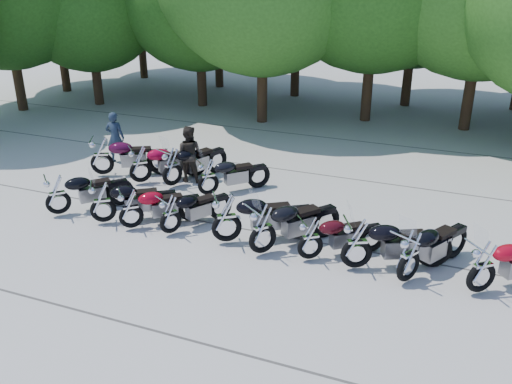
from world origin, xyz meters
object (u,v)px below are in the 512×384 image
at_px(motorcycle_11, 140,163).
at_px(rider_0, 115,137).
at_px(motorcycle_0, 57,194).
at_px(motorcycle_3, 170,213).
at_px(motorcycle_12, 172,166).
at_px(motorcycle_9, 483,266).
at_px(motorcycle_6, 311,237).
at_px(rider_1, 189,154).
at_px(motorcycle_8, 410,255).
at_px(motorcycle_7, 357,243).
at_px(motorcycle_5, 263,228).
at_px(motorcycle_10, 101,155).
at_px(motorcycle_4, 227,217).
at_px(motorcycle_13, 208,176).
at_px(motorcycle_1, 102,201).
at_px(motorcycle_2, 131,208).

relative_size(motorcycle_11, rider_0, 1.37).
relative_size(motorcycle_0, motorcycle_3, 1.10).
xyz_separation_m(motorcycle_12, rider_0, (-2.92, 1.29, 0.19)).
height_order(motorcycle_9, motorcycle_12, motorcycle_12).
height_order(motorcycle_6, rider_1, rider_1).
bearing_deg(motorcycle_9, motorcycle_6, 49.32).
height_order(motorcycle_11, rider_1, rider_1).
height_order(motorcycle_9, rider_0, rider_0).
relative_size(motorcycle_8, motorcycle_12, 0.98).
height_order(motorcycle_0, motorcycle_7, motorcycle_7).
relative_size(motorcycle_3, motorcycle_6, 0.98).
xyz_separation_m(motorcycle_5, motorcycle_7, (2.18, 0.13, -0.01)).
relative_size(motorcycle_0, motorcycle_6, 1.08).
height_order(motorcycle_10, motorcycle_11, motorcycle_10).
bearing_deg(motorcycle_5, motorcycle_7, -138.36).
xyz_separation_m(motorcycle_5, motorcycle_9, (4.77, 0.12, -0.03)).
xyz_separation_m(motorcycle_7, rider_0, (-9.15, 4.03, 0.19)).
bearing_deg(motorcycle_5, motorcycle_9, -140.38).
distance_m(motorcycle_4, motorcycle_12, 4.05).
bearing_deg(motorcycle_13, motorcycle_4, 168.66).
bearing_deg(motorcycle_1, motorcycle_0, 55.75).
relative_size(motorcycle_2, motorcycle_11, 0.91).
distance_m(motorcycle_8, rider_1, 7.99).
relative_size(motorcycle_7, motorcycle_8, 1.01).
xyz_separation_m(motorcycle_4, motorcycle_9, (5.78, -0.07, -0.05)).
relative_size(motorcycle_7, motorcycle_13, 1.10).
height_order(motorcycle_1, motorcycle_2, motorcycle_1).
bearing_deg(rider_1, motorcycle_2, 82.69).
distance_m(motorcycle_8, motorcycle_12, 7.91).
height_order(motorcycle_8, motorcycle_13, motorcycle_8).
height_order(motorcycle_0, motorcycle_9, motorcycle_9).
bearing_deg(motorcycle_13, motorcycle_8, -159.82).
distance_m(motorcycle_3, motorcycle_6, 3.64).
distance_m(motorcycle_10, rider_1, 2.86).
xyz_separation_m(motorcycle_6, motorcycle_8, (2.21, -0.14, 0.08)).
bearing_deg(motorcycle_2, motorcycle_3, -125.28).
height_order(motorcycle_0, motorcycle_10, motorcycle_10).
relative_size(motorcycle_2, rider_1, 1.23).
xyz_separation_m(motorcycle_6, motorcycle_11, (-6.21, 2.60, 0.08)).
relative_size(motorcycle_5, motorcycle_6, 1.17).
relative_size(motorcycle_4, rider_0, 1.45).
bearing_deg(motorcycle_4, motorcycle_8, -125.38).
xyz_separation_m(motorcycle_4, motorcycle_13, (-1.71, 2.46, -0.09)).
xyz_separation_m(motorcycle_7, motorcycle_13, (-4.90, 2.52, -0.06)).
xyz_separation_m(motorcycle_1, motorcycle_8, (7.80, 0.01, 0.03)).
bearing_deg(motorcycle_1, motorcycle_2, -126.68).
bearing_deg(rider_0, motorcycle_5, 138.13).
xyz_separation_m(rider_0, rider_1, (3.14, -0.60, 0.00)).
xyz_separation_m(motorcycle_2, motorcycle_3, (1.08, 0.13, -0.03)).
bearing_deg(rider_0, rider_1, 158.13).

